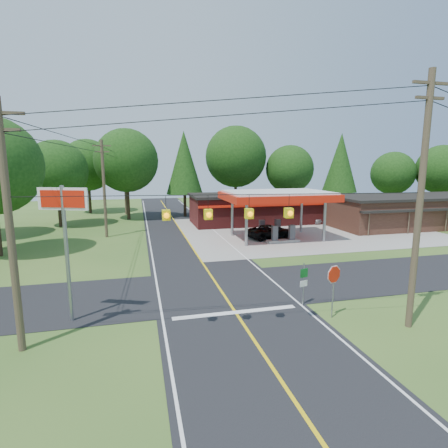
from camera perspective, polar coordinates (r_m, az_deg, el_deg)
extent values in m
plane|color=#31571F|center=(21.75, -0.72, -10.56)|extent=(120.00, 120.00, 0.00)
cube|color=black|center=(21.74, -0.72, -10.53)|extent=(8.00, 120.00, 0.02)
cube|color=black|center=(21.74, -0.72, -10.52)|extent=(70.00, 7.00, 0.02)
cube|color=yellow|center=(21.74, -0.72, -10.49)|extent=(0.15, 110.00, 0.00)
cylinder|color=gray|center=(32.32, 3.68, 0.00)|extent=(0.28, 0.28, 4.20)
cylinder|color=gray|center=(37.06, 1.36, 1.27)|extent=(0.28, 0.28, 4.20)
cylinder|color=gray|center=(35.53, 16.08, 0.52)|extent=(0.28, 0.28, 4.20)
cylinder|color=gray|center=(39.89, 12.52, 1.64)|extent=(0.28, 0.28, 4.20)
cube|color=red|center=(35.73, 8.66, 4.48)|extent=(10.60, 7.40, 0.70)
cube|color=white|center=(35.69, 8.67, 5.12)|extent=(10.00, 7.00, 0.25)
cube|color=#9E9B93|center=(34.73, 9.61, -2.75)|extent=(3.20, 0.90, 0.22)
cube|color=#3F3F44|center=(34.22, 8.27, -1.49)|extent=(0.55, 0.45, 1.50)
cube|color=#3F3F44|center=(34.92, 11.01, -1.35)|extent=(0.55, 0.45, 1.50)
cube|color=#9E9B93|center=(37.98, 7.46, -1.62)|extent=(3.20, 0.90, 0.22)
cube|color=#3F3F44|center=(37.51, 6.21, -0.47)|extent=(0.55, 0.45, 1.50)
cube|color=#3F3F44|center=(38.16, 8.75, -0.35)|extent=(0.55, 0.45, 1.50)
cube|color=#5D1B1A|center=(45.67, 4.95, 2.38)|extent=(16.00, 7.00, 3.50)
cube|color=black|center=(45.46, 4.99, 4.76)|extent=(16.40, 7.40, 0.30)
cube|color=red|center=(42.18, 6.54, 3.05)|extent=(16.00, 0.50, 0.25)
cube|color=#3A2018|center=(48.83, 28.24, 1.74)|extent=(20.00, 8.00, 3.50)
cube|color=black|center=(48.64, 28.41, 3.95)|extent=(20.40, 8.40, 0.30)
cube|color=black|center=(45.74, 31.82, 2.05)|extent=(20.00, 0.70, 0.25)
cylinder|color=#473828|center=(17.77, 29.31, 2.72)|extent=(0.30, 0.30, 11.50)
cube|color=#473828|center=(18.00, 30.74, 19.20)|extent=(1.80, 0.12, 0.12)
cube|color=#473828|center=(17.90, 30.57, 17.32)|extent=(1.40, 0.12, 0.12)
cylinder|color=#473828|center=(15.86, -31.55, -0.92)|extent=(0.30, 0.30, 10.00)
cylinder|color=#473828|center=(38.11, -18.98, 5.36)|extent=(0.30, 0.30, 10.00)
cube|color=#473828|center=(38.07, -19.35, 11.98)|extent=(1.80, 0.12, 0.12)
cube|color=#473828|center=(38.05, -19.30, 11.07)|extent=(1.40, 0.12, 0.12)
cylinder|color=#473828|center=(54.98, -15.88, 6.43)|extent=(0.30, 0.30, 9.50)
cube|color=#D9C70B|center=(14.36, -9.42, 1.45)|extent=(0.32, 0.32, 0.42)
cube|color=#D9C70B|center=(14.39, -2.60, 1.59)|extent=(0.32, 0.32, 0.42)
cube|color=#D9C70B|center=(14.62, 4.11, 1.71)|extent=(0.32, 0.32, 0.42)
cube|color=#D9C70B|center=(15.05, 10.52, 1.80)|extent=(0.32, 0.32, 0.42)
cylinder|color=#332316|center=(47.15, -25.22, 2.01)|extent=(0.44, 0.44, 3.96)
sphere|color=#14340E|center=(46.83, -25.65, 7.88)|extent=(7.26, 7.26, 7.26)
cylinder|color=#332316|center=(50.16, -15.37, 3.41)|extent=(0.44, 0.44, 4.68)
sphere|color=#14340E|center=(49.90, -15.67, 9.95)|extent=(8.58, 8.58, 8.58)
cylinder|color=#332316|center=(51.58, -6.40, 3.65)|extent=(0.44, 0.44, 4.32)
cone|color=#14340E|center=(51.30, -6.52, 9.93)|extent=(5.28, 5.28, 9.00)
cylinder|color=#332316|center=(54.13, 1.90, 4.37)|extent=(0.44, 0.44, 5.04)
sphere|color=#14340E|center=(53.91, 1.93, 10.91)|extent=(9.24, 9.24, 9.24)
cylinder|color=#332316|center=(55.04, 10.52, 3.74)|extent=(0.44, 0.44, 3.96)
sphere|color=#14340E|center=(54.77, 10.68, 8.78)|extent=(7.26, 7.26, 7.26)
cylinder|color=#332316|center=(57.92, 18.19, 3.89)|extent=(0.44, 0.44, 4.32)
cone|color=#14340E|center=(57.68, 18.49, 9.47)|extent=(5.28, 5.28, 9.00)
cylinder|color=#332316|center=(61.01, 25.57, 3.35)|extent=(0.44, 0.44, 3.60)
sphere|color=#14340E|center=(60.75, 25.87, 7.48)|extent=(6.60, 6.60, 6.60)
cylinder|color=#332316|center=(62.82, 31.56, 3.19)|extent=(0.44, 0.44, 3.96)
sphere|color=#14340E|center=(62.58, 31.95, 7.59)|extent=(7.26, 7.26, 7.26)
cylinder|color=#332316|center=(58.59, -21.06, 3.79)|extent=(0.44, 0.44, 4.32)
sphere|color=#14340E|center=(58.34, -21.38, 8.95)|extent=(7.92, 7.92, 7.92)
imported|color=black|center=(36.24, 7.66, -1.27)|extent=(5.79, 5.79, 1.38)
imported|color=silver|center=(46.76, 13.88, 0.88)|extent=(4.67, 4.67, 1.20)
cylinder|color=gray|center=(18.11, -24.25, -4.69)|extent=(0.18, 0.18, 6.59)
cube|color=white|center=(17.68, -24.85, 3.75)|extent=(2.30, 0.98, 1.04)
cube|color=red|center=(17.63, -24.88, 3.74)|extent=(2.02, 0.85, 0.80)
cylinder|color=gray|center=(18.31, 17.35, -10.74)|extent=(0.07, 0.07, 2.54)
cylinder|color=gray|center=(19.47, 12.82, -9.57)|extent=(0.06, 0.06, 2.36)
cube|color=#0C591E|center=(19.24, 12.94, -7.81)|extent=(0.48, 0.15, 0.48)
cube|color=white|center=(19.43, 12.88, -9.47)|extent=(0.48, 0.15, 0.32)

